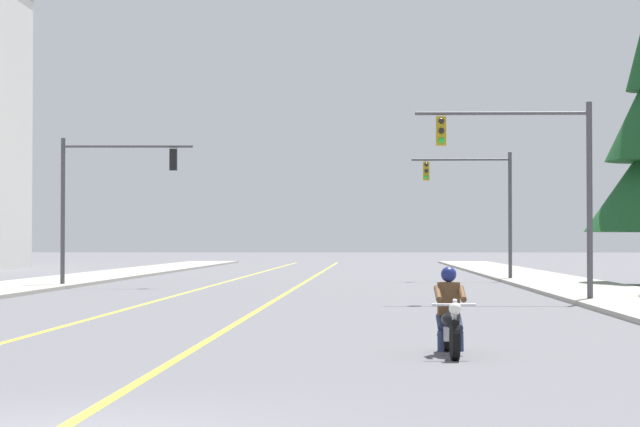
# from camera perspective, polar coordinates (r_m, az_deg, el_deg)

# --- Properties ---
(lane_stripe_center) EXTENTS (0.16, 100.00, 0.01)m
(lane_stripe_center) POSITION_cam_1_polar(r_m,az_deg,el_deg) (56.28, -0.64, -3.30)
(lane_stripe_center) COLOR yellow
(lane_stripe_center) RESTS_ON ground
(lane_stripe_left) EXTENTS (0.16, 100.00, 0.01)m
(lane_stripe_left) POSITION_cam_1_polar(r_m,az_deg,el_deg) (56.61, -4.41, -3.28)
(lane_stripe_left) COLOR yellow
(lane_stripe_left) RESTS_ON ground
(sidewalk_kerb_right) EXTENTS (4.40, 110.00, 0.14)m
(sidewalk_kerb_right) POSITION_cam_1_polar(r_m,az_deg,el_deg) (51.85, 11.66, -3.36)
(sidewalk_kerb_right) COLOR #9E998E
(sidewalk_kerb_right) RESTS_ON ground
(sidewalk_kerb_left) EXTENTS (4.40, 110.00, 0.14)m
(sidewalk_kerb_left) POSITION_cam_1_polar(r_m,az_deg,el_deg) (53.15, -13.09, -3.30)
(sidewalk_kerb_left) COLOR #9E998E
(sidewalk_kerb_left) RESTS_ON ground
(motorcycle_with_rider) EXTENTS (0.70, 2.19, 1.46)m
(motorcycle_with_rider) POSITION_cam_1_polar(r_m,az_deg,el_deg) (19.54, 6.33, -5.16)
(motorcycle_with_rider) COLOR black
(motorcycle_with_rider) RESTS_ON ground
(traffic_signal_near_right) EXTENTS (5.46, 0.45, 6.20)m
(traffic_signal_near_right) POSITION_cam_1_polar(r_m,az_deg,el_deg) (36.77, 10.55, 2.16)
(traffic_signal_near_right) COLOR #47474C
(traffic_signal_near_right) RESTS_ON ground
(traffic_signal_near_left) EXTENTS (5.49, 0.52, 6.20)m
(traffic_signal_near_left) POSITION_cam_1_polar(r_m,az_deg,el_deg) (49.55, -10.59, 1.25)
(traffic_signal_near_left) COLOR #47474C
(traffic_signal_near_left) RESTS_ON ground
(traffic_signal_mid_right) EXTENTS (4.83, 0.37, 6.20)m
(traffic_signal_mid_right) POSITION_cam_1_polar(r_m,az_deg,el_deg) (56.97, 7.85, 0.85)
(traffic_signal_mid_right) COLOR #47474C
(traffic_signal_mid_right) RESTS_ON ground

